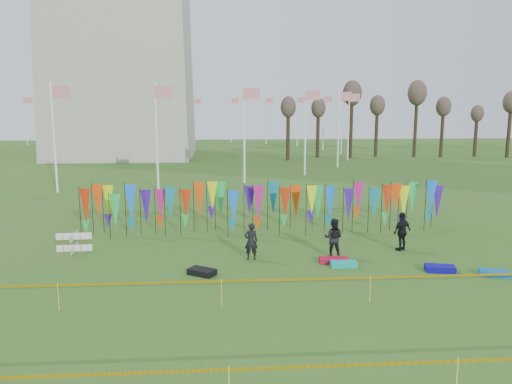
{
  "coord_description": "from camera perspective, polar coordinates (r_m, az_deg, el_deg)",
  "views": [
    {
      "loc": [
        -1.95,
        -17.2,
        6.24
      ],
      "look_at": [
        -0.3,
        6.0,
        2.26
      ],
      "focal_mm": 35.0,
      "sensor_mm": 36.0,
      "label": 1
    }
  ],
  "objects": [
    {
      "name": "flagpole_ring",
      "position": [
        66.34,
        -14.65,
        7.46
      ],
      "size": [
        57.4,
        56.16,
        8.0
      ],
      "color": "white",
      "rests_on": "ground"
    },
    {
      "name": "kite_bag_blue",
      "position": [
        20.61,
        20.28,
        -8.2
      ],
      "size": [
        1.2,
        0.82,
        0.23
      ],
      "primitive_type": "cube",
      "rotation": [
        0.0,
        0.0,
        -0.23
      ],
      "color": "#0D099A",
      "rests_on": "ground"
    },
    {
      "name": "box_kite",
      "position": [
        23.2,
        -20.07,
        -5.41
      ],
      "size": [
        0.77,
        0.77,
        0.85
      ],
      "rotation": [
        0.0,
        0.0,
        0.05
      ],
      "color": "red",
      "rests_on": "ground"
    },
    {
      "name": "banner_row",
      "position": [
        24.8,
        1.17,
        -1.21
      ],
      "size": [
        18.64,
        0.64,
        2.43
      ],
      "color": "black",
      "rests_on": "ground"
    },
    {
      "name": "ground",
      "position": [
        18.4,
        2.3,
        -10.12
      ],
      "size": [
        160.0,
        160.0,
        0.0
      ],
      "primitive_type": "plane",
      "color": "#2E5718",
      "rests_on": "ground"
    },
    {
      "name": "person_mid",
      "position": [
        21.19,
        8.84,
        -5.21
      ],
      "size": [
        0.93,
        0.75,
        1.65
      ],
      "primitive_type": "imported",
      "rotation": [
        0.0,
        0.0,
        2.77
      ],
      "color": "black",
      "rests_on": "ground"
    },
    {
      "name": "kite_bag_teal",
      "position": [
        20.9,
        25.61,
        -8.36
      ],
      "size": [
        1.16,
        0.83,
        0.2
      ],
      "primitive_type": "cube",
      "rotation": [
        0.0,
        0.0,
        -0.34
      ],
      "color": "#0C65B3",
      "rests_on": "ground"
    },
    {
      "name": "kite_bag_turquoise",
      "position": [
        20.23,
        9.98,
        -8.11
      ],
      "size": [
        1.05,
        0.56,
        0.21
      ],
      "primitive_type": "cube",
      "rotation": [
        0.0,
        0.0,
        -0.04
      ],
      "color": "#0CB8AD",
      "rests_on": "ground"
    },
    {
      "name": "caution_tape_near",
      "position": [
        16.09,
        2.39,
        -10.14
      ],
      "size": [
        26.0,
        0.02,
        0.9
      ],
      "color": "#F8C205",
      "rests_on": "ground"
    },
    {
      "name": "caution_tape_far",
      "position": [
        11.22,
        5.65,
        -19.46
      ],
      "size": [
        26.0,
        0.02,
        0.9
      ],
      "color": "#F8C205",
      "rests_on": "ground"
    },
    {
      "name": "tree_line",
      "position": [
        69.99,
        25.27,
        8.73
      ],
      "size": [
        53.92,
        1.92,
        7.84
      ],
      "color": "#322519",
      "rests_on": "ground"
    },
    {
      "name": "person_left",
      "position": [
        20.63,
        -0.57,
        -5.66
      ],
      "size": [
        0.61,
        0.47,
        1.55
      ],
      "primitive_type": "imported",
      "rotation": [
        0.0,
        0.0,
        3.25
      ],
      "color": "black",
      "rests_on": "ground"
    },
    {
      "name": "kite_bag_red",
      "position": [
        20.63,
        8.88,
        -7.71
      ],
      "size": [
        1.2,
        0.61,
        0.21
      ],
      "primitive_type": "cube",
      "rotation": [
        0.0,
        0.0,
        -0.06
      ],
      "color": "red",
      "rests_on": "ground"
    },
    {
      "name": "kite_bag_black",
      "position": [
        19.1,
        -6.19,
        -9.06
      ],
      "size": [
        1.15,
        1.02,
        0.23
      ],
      "primitive_type": "cube",
      "rotation": [
        0.0,
        0.0,
        -0.57
      ],
      "color": "black",
      "rests_on": "ground"
    },
    {
      "name": "person_right",
      "position": [
        22.82,
        16.36,
        -4.35
      ],
      "size": [
        1.15,
        0.99,
        1.71
      ],
      "primitive_type": "imported",
      "rotation": [
        0.0,
        0.0,
        3.66
      ],
      "color": "black",
      "rests_on": "ground"
    }
  ]
}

